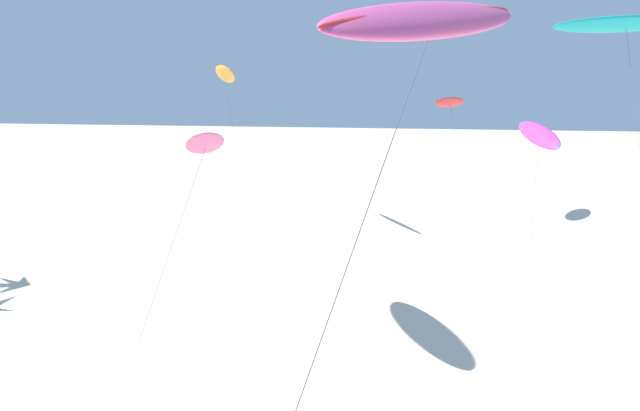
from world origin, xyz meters
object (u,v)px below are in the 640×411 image
Objects in this scene: flying_kite_2 at (206,144)px; flying_kite_5 at (450,102)px; flying_kite_1 at (539,135)px; flying_kite_6 at (433,19)px; flying_kite_4 at (225,74)px; flying_kite_7 at (626,24)px.

flying_kite_2 is 0.97× the size of flying_kite_5.
flying_kite_6 reaches higher than flying_kite_1.
flying_kite_5 is (16.36, 6.16, -2.15)m from flying_kite_4.
flying_kite_4 reaches higher than flying_kite_5.
flying_kite_4 is at bearing 111.93° from flying_kite_6.
flying_kite_6 is (-6.12, -34.32, 4.61)m from flying_kite_1.
flying_kite_4 is 42.01m from flying_kite_6.
flying_kite_5 is at bearing 20.63° from flying_kite_4.
flying_kite_1 is at bearing 48.44° from flying_kite_2.
flying_kite_7 is at bearing 71.34° from flying_kite_6.
flying_kite_2 is 22.33m from flying_kite_7.
flying_kite_5 reaches higher than flying_kite_2.
flying_kite_1 is 0.59× the size of flying_kite_7.
flying_kite_7 is (18.83, 10.71, 5.42)m from flying_kite_2.
flying_kite_6 reaches higher than flying_kite_2.
flying_kite_1 is 35.17m from flying_kite_6.
flying_kite_1 is 0.91× the size of flying_kite_2.
flying_kite_6 is 0.88× the size of flying_kite_7.
flying_kite_4 reaches higher than flying_kite_1.
flying_kite_6 is (9.61, -16.57, 3.78)m from flying_kite_2.
flying_kite_1 is 0.88× the size of flying_kite_5.
flying_kite_4 is 17.61m from flying_kite_5.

